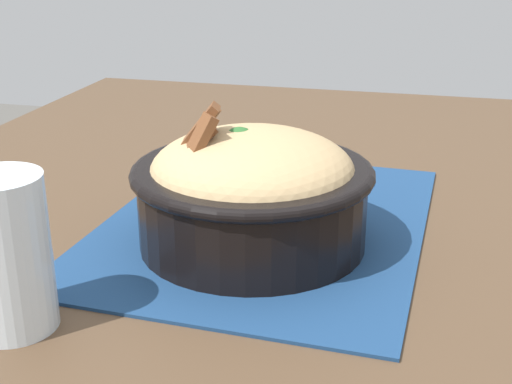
# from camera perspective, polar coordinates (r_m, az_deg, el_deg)

# --- Properties ---
(table) EXTENTS (1.26, 0.93, 0.72)m
(table) POSITION_cam_1_polar(r_m,az_deg,el_deg) (0.70, 0.46, -7.41)
(table) COLOR #4C3826
(table) RESTS_ON ground_plane
(placemat) EXTENTS (0.41, 0.32, 0.00)m
(placemat) POSITION_cam_1_polar(r_m,az_deg,el_deg) (0.69, 0.45, -2.48)
(placemat) COLOR navy
(placemat) RESTS_ON table
(bowl) EXTENTS (0.26, 0.26, 0.13)m
(bowl) POSITION_cam_1_polar(r_m,az_deg,el_deg) (0.62, -0.04, 0.30)
(bowl) COLOR black
(bowl) RESTS_ON placemat
(fork) EXTENTS (0.02, 0.13, 0.00)m
(fork) POSITION_cam_1_polar(r_m,az_deg,el_deg) (0.79, 1.51, 0.72)
(fork) COLOR #BBBBBB
(fork) RESTS_ON placemat
(drinking_glass) EXTENTS (0.06, 0.06, 0.12)m
(drinking_glass) POSITION_cam_1_polar(r_m,az_deg,el_deg) (0.53, -19.51, -5.50)
(drinking_glass) COLOR silver
(drinking_glass) RESTS_ON table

